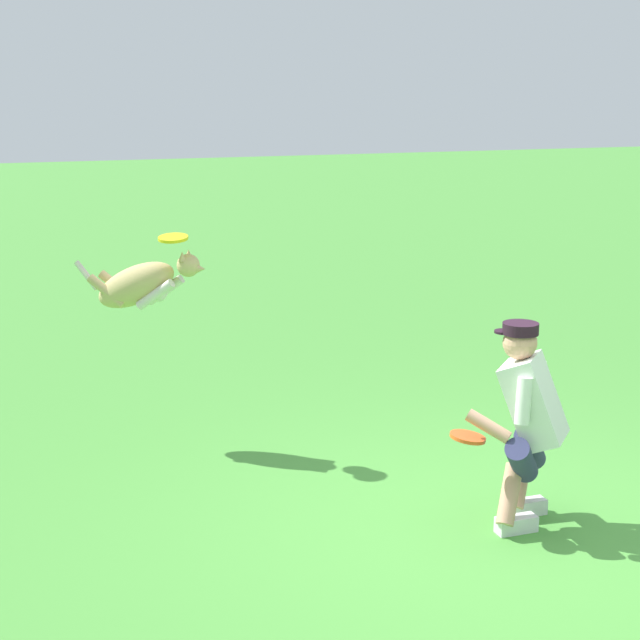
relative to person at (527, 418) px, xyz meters
name	(u,v)px	position (x,y,z in m)	size (l,w,h in m)	color
ground_plane	(495,539)	(0.27, 0.14, -0.70)	(60.00, 60.00, 0.00)	#489239
person	(527,418)	(0.00, 0.00, 0.00)	(0.71, 0.58, 1.29)	silver
dog	(142,284)	(1.95, -2.30, 0.54)	(0.91, 0.71, 0.55)	tan
frisbee_flying	(173,238)	(1.75, -2.08, 0.91)	(0.22, 0.22, 0.02)	yellow
frisbee_held	(468,437)	(0.39, -0.03, -0.09)	(0.22, 0.22, 0.02)	#E7551F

